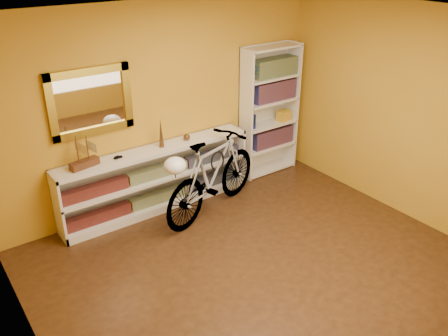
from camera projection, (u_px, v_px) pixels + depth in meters
floor at (262, 271)px, 5.07m from camera, size 4.50×4.00×0.01m
ceiling at (273, 20)px, 3.91m from camera, size 4.50×4.00×0.01m
back_wall at (164, 106)px, 5.95m from camera, size 4.50×0.01×2.60m
left_wall at (22, 241)px, 3.31m from camera, size 0.01×4.00×2.60m
right_wall at (410, 115)px, 5.67m from camera, size 0.01×4.00×2.60m
gilt_mirror at (91, 102)px, 5.32m from camera, size 0.98×0.06×0.78m
wall_socket at (223, 164)px, 6.87m from camera, size 0.09×0.02×0.09m
console_unit at (157, 179)px, 6.07m from camera, size 2.60×0.35×0.85m
cd_row_lower at (159, 197)px, 6.16m from camera, size 2.50×0.13×0.14m
cd_row_upper at (158, 172)px, 6.00m from camera, size 2.50×0.13×0.14m
model_ship at (83, 151)px, 5.31m from camera, size 0.36×0.19×0.41m
toy_car at (118, 158)px, 5.62m from camera, size 0.00×0.00×0.00m
bronze_ornament at (161, 133)px, 5.84m from camera, size 0.07×0.07×0.38m
decorative_orb at (187, 137)px, 6.10m from camera, size 0.09×0.09×0.09m
bookcase at (269, 111)px, 6.84m from camera, size 0.90×0.30×1.90m
book_row_a at (271, 136)px, 7.04m from camera, size 0.70×0.22×0.26m
book_row_b at (273, 90)px, 6.73m from camera, size 0.70×0.22×0.28m
book_row_c at (274, 67)px, 6.58m from camera, size 0.70×0.22×0.25m
travel_mug at (253, 122)px, 6.69m from camera, size 0.09×0.09×0.20m
red_tin at (259, 72)px, 6.49m from camera, size 0.13×0.13×0.17m
yellow_bag at (284, 116)px, 6.99m from camera, size 0.20×0.14×0.15m
bicycle at (213, 175)px, 5.94m from camera, size 0.99×1.84×1.05m
helmet at (175, 166)px, 5.27m from camera, size 0.26×0.25×0.20m
u_lock at (218, 161)px, 5.94m from camera, size 0.21×0.02×0.21m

